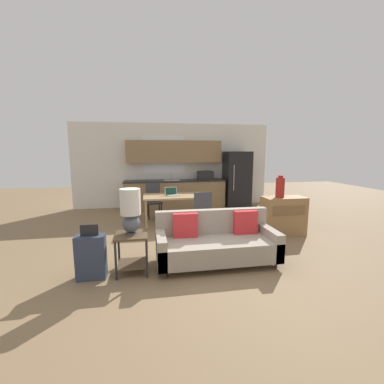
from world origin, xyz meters
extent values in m
plane|color=#7F6647|center=(0.00, 0.00, 0.00)|extent=(20.00, 20.00, 0.00)
cube|color=silver|center=(0.00, 4.63, 1.35)|extent=(6.40, 0.06, 2.70)
cube|color=white|center=(-0.32, 4.59, 1.70)|extent=(1.34, 0.01, 1.19)
cube|color=#8E704C|center=(0.00, 4.29, 0.43)|extent=(3.17, 0.62, 0.86)
cube|color=#232326|center=(0.00, 4.29, 0.88)|extent=(3.20, 0.65, 0.04)
cube|color=#B2B5B7|center=(-0.11, 4.24, 0.90)|extent=(0.48, 0.36, 0.01)
cylinder|color=#B7BABC|center=(-0.11, 4.41, 1.02)|extent=(0.02, 0.02, 0.24)
cube|color=#8E704C|center=(0.00, 4.43, 1.80)|extent=(3.01, 0.34, 0.70)
cube|color=black|center=(0.98, 4.24, 1.04)|extent=(0.48, 0.36, 0.28)
cube|color=black|center=(2.04, 4.21, 0.90)|extent=(0.79, 0.74, 1.80)
cylinder|color=silver|center=(1.80, 3.82, 0.99)|extent=(0.02, 0.02, 0.81)
cube|color=tan|center=(-0.22, 2.41, 0.71)|extent=(1.53, 0.85, 0.04)
cylinder|color=tan|center=(-0.92, 2.04, 0.35)|extent=(0.05, 0.05, 0.69)
cylinder|color=tan|center=(0.49, 2.04, 0.35)|extent=(0.05, 0.05, 0.69)
cylinder|color=tan|center=(-0.92, 2.77, 0.35)|extent=(0.05, 0.05, 0.69)
cylinder|color=tan|center=(0.49, 2.77, 0.35)|extent=(0.05, 0.05, 0.69)
cylinder|color=#3D2D1E|center=(-0.67, -0.34, 0.05)|extent=(0.05, 0.05, 0.10)
cylinder|color=#3D2D1E|center=(1.06, -0.34, 0.05)|extent=(0.05, 0.05, 0.10)
cylinder|color=#3D2D1E|center=(-0.67, 0.30, 0.05)|extent=(0.05, 0.05, 0.10)
cylinder|color=#3D2D1E|center=(1.06, 0.30, 0.05)|extent=(0.05, 0.05, 0.10)
cube|color=gray|center=(0.20, -0.02, 0.26)|extent=(1.93, 0.80, 0.31)
cube|color=gray|center=(0.20, 0.31, 0.47)|extent=(1.93, 0.14, 0.73)
cube|color=gray|center=(-0.70, -0.02, 0.33)|extent=(0.14, 0.80, 0.45)
cube|color=gray|center=(1.09, -0.02, 0.33)|extent=(0.14, 0.80, 0.45)
cube|color=red|center=(-0.29, 0.18, 0.61)|extent=(0.41, 0.14, 0.40)
cube|color=red|center=(0.75, 0.18, 0.61)|extent=(0.40, 0.12, 0.40)
cube|color=brown|center=(-1.13, -0.07, 0.58)|extent=(0.47, 0.47, 0.03)
cube|color=brown|center=(-1.13, -0.07, 0.13)|extent=(0.42, 0.42, 0.02)
cube|color=#232326|center=(-1.35, -0.28, 0.28)|extent=(0.03, 0.03, 0.56)
cube|color=#232326|center=(-0.92, -0.28, 0.28)|extent=(0.03, 0.03, 0.56)
cube|color=#232326|center=(-1.35, 0.15, 0.28)|extent=(0.03, 0.03, 0.56)
cube|color=#232326|center=(-0.92, 0.15, 0.28)|extent=(0.03, 0.03, 0.56)
cylinder|color=#4C515B|center=(-1.13, -0.03, 0.60)|extent=(0.16, 0.16, 0.02)
sphere|color=#4C515B|center=(-1.13, -0.03, 0.75)|extent=(0.27, 0.27, 0.27)
cylinder|color=beige|center=(-1.13, -0.03, 1.08)|extent=(0.30, 0.30, 0.39)
cube|color=olive|center=(2.02, 1.18, 0.42)|extent=(0.91, 0.45, 0.84)
cube|color=brown|center=(2.02, 0.95, 0.59)|extent=(0.73, 0.01, 0.20)
cylinder|color=maroon|center=(1.90, 1.15, 1.05)|extent=(0.18, 0.18, 0.42)
cylinder|color=maroon|center=(1.90, 1.15, 1.29)|extent=(0.10, 0.10, 0.05)
cube|color=#38383D|center=(-0.71, 3.13, 0.42)|extent=(0.46, 0.46, 0.04)
cube|color=#38383D|center=(-0.73, 3.33, 0.69)|extent=(0.40, 0.07, 0.50)
cylinder|color=black|center=(-0.86, 2.95, 0.20)|extent=(0.03, 0.03, 0.40)
cylinder|color=black|center=(-0.52, 2.98, 0.20)|extent=(0.03, 0.03, 0.40)
cylinder|color=black|center=(-0.90, 3.29, 0.20)|extent=(0.03, 0.03, 0.40)
cylinder|color=black|center=(-0.56, 3.32, 0.20)|extent=(0.03, 0.03, 0.40)
cube|color=#38383D|center=(0.27, 1.67, 0.42)|extent=(0.47, 0.47, 0.04)
cube|color=#38383D|center=(0.29, 1.47, 0.69)|extent=(0.40, 0.08, 0.50)
cylinder|color=black|center=(0.42, 1.86, 0.20)|extent=(0.03, 0.03, 0.40)
cylinder|color=black|center=(0.08, 1.82, 0.20)|extent=(0.03, 0.03, 0.40)
cylinder|color=black|center=(0.46, 1.52, 0.20)|extent=(0.03, 0.03, 0.40)
cylinder|color=black|center=(0.12, 1.48, 0.20)|extent=(0.03, 0.03, 0.40)
cube|color=#B7BABC|center=(-0.27, 2.37, 0.74)|extent=(0.37, 0.30, 0.02)
cube|color=#B7BABC|center=(-0.30, 2.48, 0.83)|extent=(0.32, 0.14, 0.20)
cube|color=#143828|center=(-0.30, 2.47, 0.83)|extent=(0.29, 0.12, 0.17)
cube|color=#2D384C|center=(-1.70, -0.16, 0.32)|extent=(0.40, 0.22, 0.64)
cube|color=black|center=(-1.70, -0.16, 0.72)|extent=(0.24, 0.02, 0.16)
camera|label=1|loc=(-0.88, -3.83, 1.81)|focal=24.00mm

